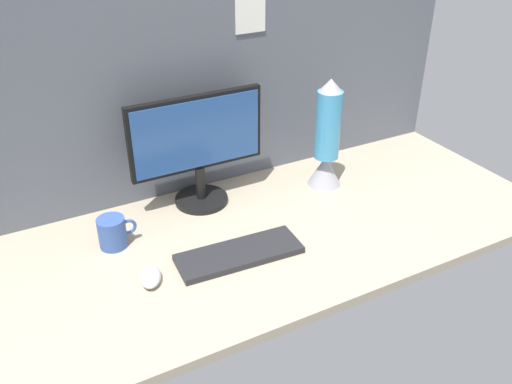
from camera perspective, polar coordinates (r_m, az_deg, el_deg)
name	(u,v)px	position (r cm, az deg, el deg)	size (l,w,h in cm)	color
ground_plane	(276,229)	(175.48, 2.10, -3.89)	(180.00, 80.00, 3.00)	tan
cubicle_wall_back	(223,81)	(188.33, -3.47, 11.60)	(180.00, 5.50, 73.46)	#565B66
monitor	(198,145)	(177.94, -6.15, 4.96)	(45.47, 18.00, 38.06)	black
keyboard	(239,254)	(160.46, -1.77, -6.50)	(37.00, 13.00, 2.00)	#262628
mouse	(151,277)	(153.72, -10.99, -8.74)	(5.60, 9.60, 3.40)	silver
mug_ceramic_blue	(113,232)	(168.20, -14.81, -4.11)	(11.77, 8.36, 9.61)	#38569E
lava_lamp	(327,142)	(191.57, 7.45, 5.21)	(12.07, 12.07, 39.51)	#A5A5AD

